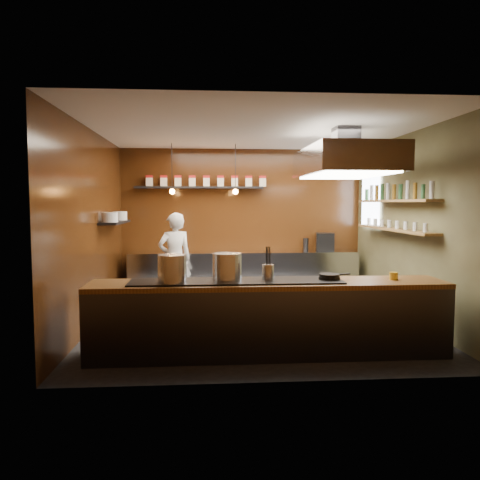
{
  "coord_description": "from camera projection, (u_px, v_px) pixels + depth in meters",
  "views": [
    {
      "loc": [
        -0.77,
        -7.25,
        1.89
      ],
      "look_at": [
        -0.21,
        0.4,
        1.28
      ],
      "focal_mm": 35.0,
      "sensor_mm": 36.0,
      "label": 1
    }
  ],
  "objects": [
    {
      "name": "floor",
      "position": [
        255.0,
        322.0,
        7.42
      ],
      "size": [
        5.0,
        5.0,
        0.0
      ],
      "primitive_type": "plane",
      "color": "black",
      "rests_on": "ground"
    },
    {
      "name": "back_wall",
      "position": [
        243.0,
        221.0,
        9.78
      ],
      "size": [
        5.0,
        0.0,
        5.0
      ],
      "primitive_type": "plane",
      "rotation": [
        1.57,
        0.0,
        0.0
      ],
      "color": "#331509",
      "rests_on": "ground"
    },
    {
      "name": "left_wall",
      "position": [
        92.0,
        228.0,
        7.12
      ],
      "size": [
        0.0,
        5.0,
        5.0
      ],
      "primitive_type": "plane",
      "rotation": [
        1.57,
        0.0,
        1.57
      ],
      "color": "#331509",
      "rests_on": "ground"
    },
    {
      "name": "right_wall",
      "position": [
        410.0,
        227.0,
        7.48
      ],
      "size": [
        0.0,
        5.0,
        5.0
      ],
      "primitive_type": "plane",
      "rotation": [
        1.57,
        0.0,
        -1.57
      ],
      "color": "#4A462A",
      "rests_on": "ground"
    },
    {
      "name": "ceiling",
      "position": [
        255.0,
        130.0,
        7.18
      ],
      "size": [
        5.0,
        5.0,
        0.0
      ],
      "primitive_type": "plane",
      "rotation": [
        3.14,
        0.0,
        0.0
      ],
      "color": "silver",
      "rests_on": "back_wall"
    },
    {
      "name": "window_pane",
      "position": [
        370.0,
        202.0,
        9.14
      ],
      "size": [
        0.0,
        1.0,
        1.0
      ],
      "primitive_type": "plane",
      "rotation": [
        1.57,
        0.0,
        -1.57
      ],
      "color": "white",
      "rests_on": "right_wall"
    },
    {
      "name": "prep_counter",
      "position": [
        244.0,
        273.0,
        9.54
      ],
      "size": [
        4.6,
        0.65,
        0.9
      ],
      "primitive_type": "cube",
      "color": "silver",
      "rests_on": "floor"
    },
    {
      "name": "pass_counter",
      "position": [
        268.0,
        318.0,
        5.79
      ],
      "size": [
        4.4,
        0.72,
        0.94
      ],
      "color": "#38383D",
      "rests_on": "floor"
    },
    {
      "name": "tin_shelf",
      "position": [
        199.0,
        187.0,
        9.52
      ],
      "size": [
        2.6,
        0.26,
        0.04
      ],
      "primitive_type": "cube",
      "color": "black",
      "rests_on": "back_wall"
    },
    {
      "name": "plate_shelf",
      "position": [
        115.0,
        222.0,
        8.12
      ],
      "size": [
        0.3,
        1.4,
        0.04
      ],
      "primitive_type": "cube",
      "color": "black",
      "rests_on": "left_wall"
    },
    {
      "name": "bottle_shelf_upper",
      "position": [
        394.0,
        201.0,
        7.74
      ],
      "size": [
        0.26,
        2.8,
        0.04
      ],
      "primitive_type": "cube",
      "color": "olive",
      "rests_on": "right_wall"
    },
    {
      "name": "bottle_shelf_lower",
      "position": [
        393.0,
        229.0,
        7.77
      ],
      "size": [
        0.26,
        2.8,
        0.04
      ],
      "primitive_type": "cube",
      "color": "olive",
      "rests_on": "right_wall"
    },
    {
      "name": "extractor_hood",
      "position": [
        345.0,
        161.0,
        6.92
      ],
      "size": [
        1.2,
        2.0,
        0.72
      ],
      "color": "#38383D",
      "rests_on": "ceiling"
    },
    {
      "name": "pendant_left",
      "position": [
        172.0,
        189.0,
        8.83
      ],
      "size": [
        0.1,
        0.1,
        0.95
      ],
      "color": "black",
      "rests_on": "ceiling"
    },
    {
      "name": "pendant_right",
      "position": [
        235.0,
        189.0,
        8.92
      ],
      "size": [
        0.1,
        0.1,
        0.95
      ],
      "color": "black",
      "rests_on": "ceiling"
    },
    {
      "name": "storage_tins",
      "position": [
        206.0,
        181.0,
        9.52
      ],
      "size": [
        2.43,
        0.13,
        0.22
      ],
      "color": "beige",
      "rests_on": "tin_shelf"
    },
    {
      "name": "plate_stacks",
      "position": [
        115.0,
        217.0,
        8.11
      ],
      "size": [
        0.26,
        1.16,
        0.16
      ],
      "color": "silver",
      "rests_on": "plate_shelf"
    },
    {
      "name": "bottles",
      "position": [
        394.0,
        192.0,
        7.72
      ],
      "size": [
        0.06,
        2.66,
        0.24
      ],
      "color": "silver",
      "rests_on": "bottle_shelf_upper"
    },
    {
      "name": "wine_glasses",
      "position": [
        393.0,
        224.0,
        7.77
      ],
      "size": [
        0.07,
        2.37,
        0.13
      ],
      "color": "silver",
      "rests_on": "bottle_shelf_lower"
    },
    {
      "name": "stockpot_large",
      "position": [
        172.0,
        269.0,
        5.56
      ],
      "size": [
        0.43,
        0.43,
        0.33
      ],
      "primitive_type": "cylinder",
      "rotation": [
        0.0,
        0.0,
        -0.31
      ],
      "color": "silver",
      "rests_on": "pass_counter"
    },
    {
      "name": "stockpot_small",
      "position": [
        227.0,
        267.0,
        5.71
      ],
      "size": [
        0.43,
        0.43,
        0.33
      ],
      "primitive_type": "cylinder",
      "rotation": [
        0.0,
        0.0,
        0.22
      ],
      "color": "silver",
      "rests_on": "pass_counter"
    },
    {
      "name": "utensil_crock",
      "position": [
        268.0,
        272.0,
        5.78
      ],
      "size": [
        0.19,
        0.19,
        0.19
      ],
      "primitive_type": "cylinder",
      "rotation": [
        0.0,
        0.0,
        0.43
      ],
      "color": "#BBBDC3",
      "rests_on": "pass_counter"
    },
    {
      "name": "frying_pan",
      "position": [
        330.0,
        277.0,
        5.81
      ],
      "size": [
        0.43,
        0.27,
        0.07
      ],
      "color": "black",
      "rests_on": "pass_counter"
    },
    {
      "name": "butter_jar",
      "position": [
        394.0,
        276.0,
        5.88
      ],
      "size": [
        0.11,
        0.11,
        0.1
      ],
      "primitive_type": "cylinder",
      "rotation": [
        0.0,
        0.0,
        0.0
      ],
      "color": "yellow",
      "rests_on": "pass_counter"
    },
    {
      "name": "espresso_machine",
      "position": [
        325.0,
        242.0,
        9.69
      ],
      "size": [
        0.43,
        0.41,
        0.36
      ],
      "primitive_type": "cube",
      "rotation": [
        0.0,
        0.0,
        -0.21
      ],
      "color": "black",
      "rests_on": "prep_counter"
    },
    {
      "name": "chef",
      "position": [
        175.0,
        259.0,
        8.57
      ],
      "size": [
        0.73,
        0.6,
        1.71
      ],
      "primitive_type": "imported",
      "rotation": [
        0.0,
        0.0,
        3.49
      ],
      "color": "white",
      "rests_on": "floor"
    }
  ]
}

